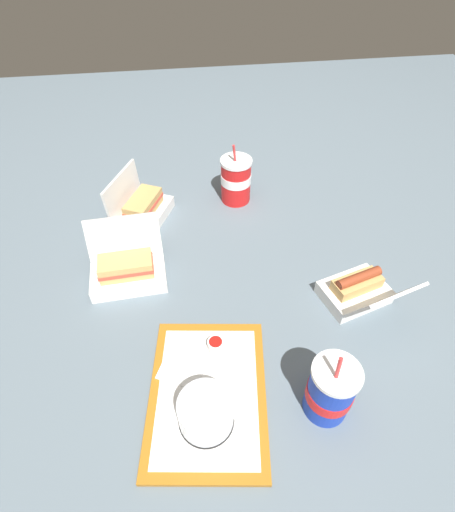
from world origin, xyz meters
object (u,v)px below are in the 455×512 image
plastic_fork (236,357)px  soda_cup_corner (236,180)px  clamshell_sandwich_back (142,209)px  ketchup_cup (216,344)px  food_tray (208,394)px  soda_cup_front (330,390)px  clamshell_hotdog_right (358,291)px  clamshell_sandwich_front (127,269)px  cake_container (206,413)px

plastic_fork → soda_cup_corner: bearing=-163.0°
clamshell_sandwich_back → soda_cup_corner: soda_cup_corner is taller
ketchup_cup → soda_cup_corner: size_ratio=0.18×
ketchup_cup → clamshell_sandwich_back: clamshell_sandwich_back is taller
food_tray → ketchup_cup: 0.12m
food_tray → soda_cup_front: size_ratio=1.87×
soda_cup_corner → food_tray: bearing=-13.6°
soda_cup_front → food_tray: bearing=-103.7°
ketchup_cup → clamshell_sandwich_back: bearing=-161.2°
ketchup_cup → clamshell_hotdog_right: (-0.10, 0.40, 0.01)m
soda_cup_front → clamshell_sandwich_front: bearing=-135.0°
plastic_fork → soda_cup_front: (0.14, 0.18, 0.06)m
clamshell_hotdog_right → soda_cup_corner: soda_cup_corner is taller
soda_cup_corner → plastic_fork: bearing=-8.6°
clamshell_sandwich_front → soda_cup_corner: bearing=132.8°
cake_container → soda_cup_corner: soda_cup_corner is taller
soda_cup_corner → clamshell_sandwich_back: bearing=-77.8°
food_tray → plastic_fork: size_ratio=3.66×
plastic_fork → soda_cup_corner: soda_cup_corner is taller
food_tray → cake_container: cake_container is taller
cake_container → food_tray: bearing=171.9°
clamshell_hotdog_right → plastic_fork: bearing=-68.7°
food_tray → soda_cup_corner: soda_cup_corner is taller
soda_cup_corner → soda_cup_front: bearing=6.0°
food_tray → ketchup_cup: size_ratio=10.08×
clamshell_sandwich_back → soda_cup_corner: 0.33m
plastic_fork → soda_cup_corner: (-0.63, 0.10, 0.07)m
plastic_fork → clamshell_sandwich_front: bearing=-113.1°
food_tray → cake_container: 0.08m
cake_container → clamshell_hotdog_right: 0.52m
cake_container → clamshell_hotdog_right: clamshell_hotdog_right is taller
plastic_fork → clamshell_hotdog_right: clamshell_hotdog_right is taller
cake_container → clamshell_sandwich_front: size_ratio=0.55×
cake_container → soda_cup_corner: bearing=166.8°
food_tray → clamshell_sandwich_back: bearing=-167.0°
clamshell_sandwich_front → soda_cup_front: size_ratio=1.00×
soda_cup_corner → ketchup_cup: bearing=-13.3°
clamshell_sandwich_front → soda_cup_corner: 0.49m
clamshell_sandwich_back → soda_cup_front: 0.80m
food_tray → ketchup_cup: bearing=164.4°
cake_container → soda_cup_front: size_ratio=0.55×
cake_container → soda_cup_front: bearing=90.0°
clamshell_sandwich_back → soda_cup_front: size_ratio=1.11×
ketchup_cup → soda_cup_corner: 0.61m
clamshell_sandwich_back → clamshell_hotdog_right: size_ratio=1.03×
plastic_fork → soda_cup_corner: 0.64m
cake_container → ketchup_cup: bearing=167.0°
cake_container → clamshell_sandwich_back: size_ratio=0.50×
cake_container → ketchup_cup: (-0.17, 0.04, -0.02)m
food_tray → clamshell_sandwich_front: size_ratio=1.87×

